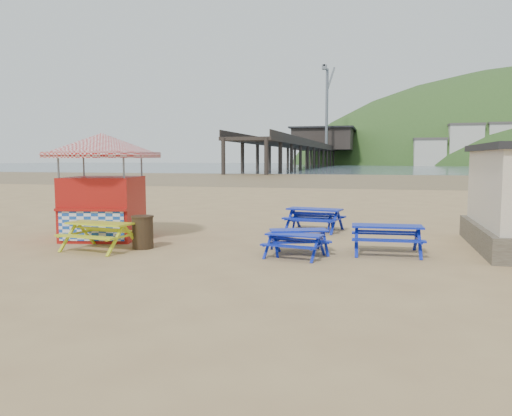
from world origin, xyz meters
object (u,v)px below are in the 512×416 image
(picnic_table_blue_b, at_px, (313,221))
(picnic_table_yellow, at_px, (100,236))
(ice_cream_kiosk, at_px, (103,173))
(litter_bin, at_px, (143,232))
(picnic_table_blue_a, at_px, (314,220))

(picnic_table_blue_b, relative_size, picnic_table_yellow, 0.73)
(ice_cream_kiosk, distance_m, litter_bin, 3.12)
(picnic_table_yellow, bearing_deg, ice_cream_kiosk, 125.73)
(picnic_table_blue_b, distance_m, litter_bin, 6.92)
(picnic_table_blue_b, bearing_deg, ice_cream_kiosk, -147.88)
(picnic_table_blue_a, distance_m, ice_cream_kiosk, 7.80)
(ice_cream_kiosk, height_order, litter_bin, ice_cream_kiosk)
(picnic_table_blue_a, bearing_deg, ice_cream_kiosk, -141.43)
(litter_bin, bearing_deg, picnic_table_yellow, -154.00)
(picnic_table_yellow, distance_m, litter_bin, 1.25)
(picnic_table_blue_a, distance_m, picnic_table_yellow, 7.89)
(litter_bin, bearing_deg, picnic_table_blue_a, 47.20)
(picnic_table_yellow, bearing_deg, picnic_table_blue_a, 51.82)
(ice_cream_kiosk, xyz_separation_m, litter_bin, (2.16, -1.43, -1.74))
(picnic_table_blue_a, xyz_separation_m, ice_cream_kiosk, (-6.73, -3.51, 1.82))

